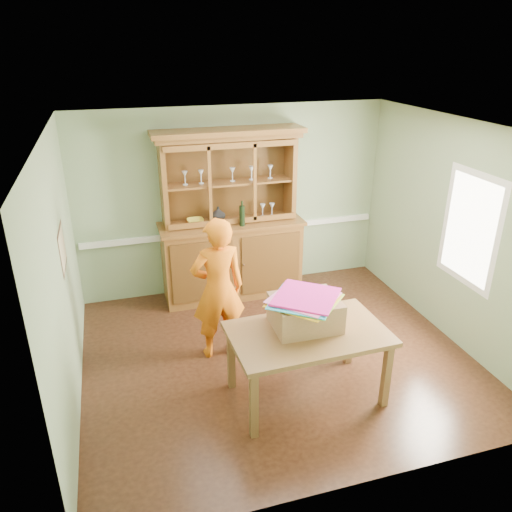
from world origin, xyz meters
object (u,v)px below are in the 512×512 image
object	(u,v)px
china_hutch	(231,241)
person	(218,289)
cardboard_box	(305,313)
dining_table	(308,340)

from	to	relation	value
china_hutch	person	world-z (taller)	china_hutch
person	cardboard_box	bearing A→B (deg)	125.16
dining_table	person	distance (m)	1.26
dining_table	person	world-z (taller)	person
china_hutch	person	bearing A→B (deg)	-109.43
china_hutch	cardboard_box	world-z (taller)	china_hutch
china_hutch	cardboard_box	size ratio (longest dim) A/B	3.64
cardboard_box	person	world-z (taller)	person
cardboard_box	person	bearing A→B (deg)	127.63
cardboard_box	dining_table	bearing A→B (deg)	-92.80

